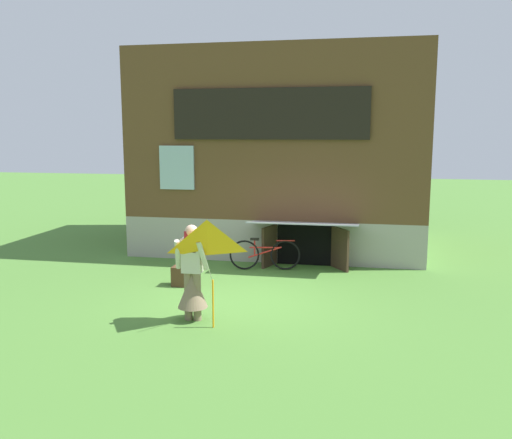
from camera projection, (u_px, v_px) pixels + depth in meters
name	position (u px, v px, depth m)	size (l,w,h in m)	color
ground_plane	(243.00, 299.00, 10.57)	(60.00, 60.00, 0.00)	#4C7F33
log_house	(284.00, 152.00, 15.50)	(7.61, 6.19, 5.38)	#9E998E
person	(192.00, 280.00, 9.25)	(0.61, 0.53, 1.69)	#7F6B51
kite	(207.00, 247.00, 8.56)	(1.11, 0.99, 1.79)	orange
bicycle_red	(265.00, 254.00, 12.74)	(1.67, 0.32, 0.77)	black
wooden_crate	(182.00, 276.00, 11.45)	(0.40, 0.34, 0.42)	#4C331E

